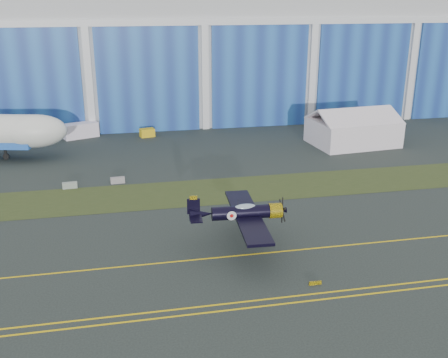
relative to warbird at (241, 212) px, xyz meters
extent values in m
plane|color=#2B3330|center=(-17.00, 3.01, -3.96)|extent=(260.00, 260.00, 0.00)
cube|color=#475128|center=(-17.00, 17.01, -3.94)|extent=(260.00, 10.00, 0.02)
cube|color=silver|center=(-17.00, 75.01, 11.04)|extent=(220.00, 45.00, 30.00)
cube|color=#214196|center=(-17.00, 52.21, 6.04)|extent=(220.00, 0.60, 20.00)
cube|color=silver|center=(-17.00, 52.16, 16.64)|extent=(220.00, 0.70, 1.20)
cube|color=yellow|center=(-17.00, -1.99, -3.95)|extent=(200.00, 0.20, 0.02)
cube|color=yellow|center=(-17.00, -11.49, -3.95)|extent=(80.00, 0.20, 0.02)
cube|color=yellow|center=(-17.00, -10.49, -3.95)|extent=(80.00, 0.20, 0.02)
cube|color=yellow|center=(5.00, -8.99, -3.78)|extent=(1.20, 0.15, 0.35)
cube|color=white|center=(-19.19, 50.15, -2.58)|extent=(6.83, 4.66, 2.75)
cube|color=yellow|center=(-6.91, 48.26, -3.18)|extent=(2.96, 2.23, 1.54)
cube|color=gray|center=(-19.21, 22.04, -3.51)|extent=(2.04, 0.77, 0.90)
cube|color=gray|center=(-12.68, 22.90, -3.51)|extent=(2.04, 0.75, 0.90)
camera|label=1|loc=(-11.74, -49.05, 21.49)|focal=42.00mm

